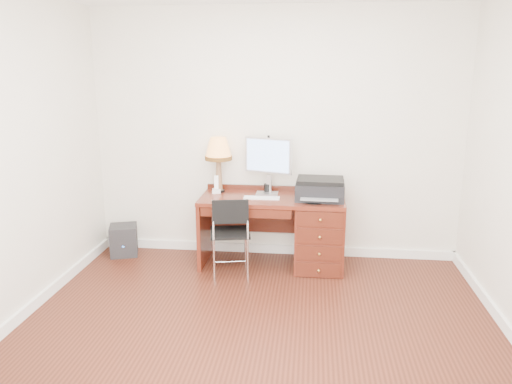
# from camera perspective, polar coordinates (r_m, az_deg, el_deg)

# --- Properties ---
(ground) EXTENTS (4.00, 4.00, 0.00)m
(ground) POSITION_cam_1_polar(r_m,az_deg,el_deg) (4.20, 0.15, -15.48)
(ground) COLOR #36150C
(ground) RESTS_ON ground
(room_shell) EXTENTS (4.00, 4.00, 4.00)m
(room_shell) POSITION_cam_1_polar(r_m,az_deg,el_deg) (4.73, 1.02, -11.20)
(room_shell) COLOR silver
(room_shell) RESTS_ON ground
(desk) EXTENTS (1.50, 0.67, 0.75)m
(desk) POSITION_cam_1_polar(r_m,az_deg,el_deg) (5.30, 5.32, -4.20)
(desk) COLOR #5E2013
(desk) RESTS_ON ground
(monitor) EXTENTS (0.51, 0.25, 0.60)m
(monitor) POSITION_cam_1_polar(r_m,az_deg,el_deg) (5.28, 1.32, 3.83)
(monitor) COLOR silver
(monitor) RESTS_ON desk
(keyboard) EXTENTS (0.37, 0.11, 0.01)m
(keyboard) POSITION_cam_1_polar(r_m,az_deg,el_deg) (5.16, 0.66, -0.67)
(keyboard) COLOR white
(keyboard) RESTS_ON desk
(mouse_pad) EXTENTS (0.20, 0.20, 0.04)m
(mouse_pad) POSITION_cam_1_polar(r_m,az_deg,el_deg) (5.05, 6.65, -1.03)
(mouse_pad) COLOR black
(mouse_pad) RESTS_ON desk
(printer) EXTENTS (0.50, 0.40, 0.22)m
(printer) POSITION_cam_1_polar(r_m,az_deg,el_deg) (5.15, 7.33, 0.35)
(printer) COLOR black
(printer) RESTS_ON desk
(leg_lamp) EXTENTS (0.29, 0.29, 0.60)m
(leg_lamp) POSITION_cam_1_polar(r_m,az_deg,el_deg) (5.36, -4.32, 4.57)
(leg_lamp) COLOR black
(leg_lamp) RESTS_ON desk
(phone) EXTENTS (0.10, 0.10, 0.19)m
(phone) POSITION_cam_1_polar(r_m,az_deg,el_deg) (5.40, -4.55, 0.49)
(phone) COLOR white
(phone) RESTS_ON desk
(pen_cup) EXTENTS (0.08, 0.08, 0.10)m
(pen_cup) POSITION_cam_1_polar(r_m,az_deg,el_deg) (5.39, 1.34, 0.43)
(pen_cup) COLOR black
(pen_cup) RESTS_ON desk
(chair) EXTENTS (0.46, 0.46, 0.83)m
(chair) POSITION_cam_1_polar(r_m,az_deg,el_deg) (5.00, -3.11, -4.19)
(chair) COLOR black
(chair) RESTS_ON ground
(equipment_box) EXTENTS (0.37, 0.37, 0.34)m
(equipment_box) POSITION_cam_1_polar(r_m,az_deg,el_deg) (5.86, -14.88, -5.33)
(equipment_box) COLOR black
(equipment_box) RESTS_ON ground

